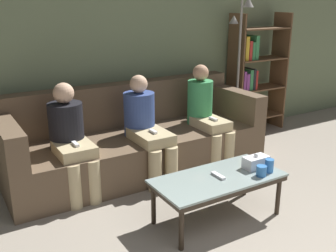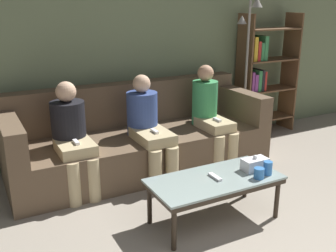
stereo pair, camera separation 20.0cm
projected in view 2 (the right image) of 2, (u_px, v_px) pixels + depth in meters
name	position (u px, v px, depth m)	size (l,w,h in m)	color
wall_back	(117.00, 43.00, 4.42)	(12.00, 0.06, 2.60)	#707F5B
couch	(138.00, 140.00, 4.26)	(2.76, 0.97, 0.88)	brown
coffee_table	(215.00, 183.00, 3.19)	(1.08, 0.52, 0.39)	#8C9E99
cup_near_left	(268.00, 168.00, 3.22)	(0.07, 0.07, 0.11)	#3372BF
cup_near_right	(259.00, 173.00, 3.16)	(0.08, 0.08, 0.09)	#3372BF
tissue_box	(255.00, 164.00, 3.32)	(0.22, 0.12, 0.13)	white
game_remote	(215.00, 177.00, 3.17)	(0.04, 0.15, 0.02)	white
bookshelf	(261.00, 79.00, 5.25)	(0.83, 0.32, 1.60)	brown
standing_lamp	(248.00, 56.00, 4.87)	(0.31, 0.26, 1.79)	gray
seated_person_left_end	(72.00, 135.00, 3.66)	(0.32, 0.63, 1.05)	tan
seated_person_mid_left	(148.00, 125.00, 3.97)	(0.32, 0.71, 1.04)	tan
seated_person_mid_right	(210.00, 114.00, 4.32)	(0.31, 0.63, 1.09)	tan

